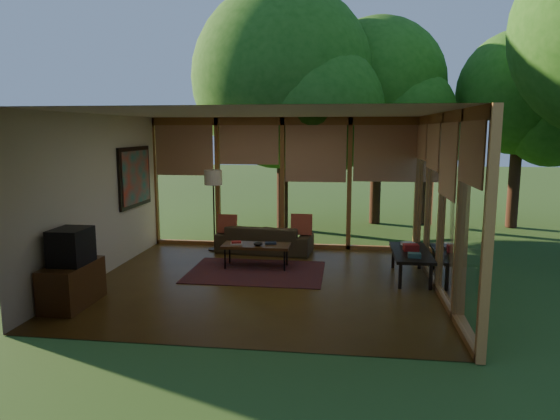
# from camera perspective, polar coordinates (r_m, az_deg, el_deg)

# --- Properties ---
(floor) EXTENTS (5.50, 5.50, 0.00)m
(floor) POSITION_cam_1_polar(r_m,az_deg,el_deg) (8.17, -1.98, -8.25)
(floor) COLOR #573D17
(floor) RESTS_ON ground
(ceiling) EXTENTS (5.50, 5.50, 0.00)m
(ceiling) POSITION_cam_1_polar(r_m,az_deg,el_deg) (7.81, -2.09, 11.03)
(ceiling) COLOR silver
(ceiling) RESTS_ON ground
(wall_left) EXTENTS (0.04, 5.00, 2.70)m
(wall_left) POSITION_cam_1_polar(r_m,az_deg,el_deg) (8.76, -20.07, 1.42)
(wall_left) COLOR beige
(wall_left) RESTS_ON ground
(wall_front) EXTENTS (5.50, 0.04, 2.70)m
(wall_front) POSITION_cam_1_polar(r_m,az_deg,el_deg) (5.46, -6.40, -2.42)
(wall_front) COLOR beige
(wall_front) RESTS_ON ground
(window_wall_back) EXTENTS (5.50, 0.12, 2.70)m
(window_wall_back) POSITION_cam_1_polar(r_m,az_deg,el_deg) (10.33, 0.27, 3.06)
(window_wall_back) COLOR #9D6530
(window_wall_back) RESTS_ON ground
(window_wall_right) EXTENTS (0.12, 5.00, 2.70)m
(window_wall_right) POSITION_cam_1_polar(r_m,az_deg,el_deg) (7.90, 18.03, 0.75)
(window_wall_right) COLOR #9D6530
(window_wall_right) RESTS_ON ground
(tree_nw) EXTENTS (4.37, 4.37, 5.87)m
(tree_nw) POSITION_cam_1_polar(r_m,az_deg,el_deg) (12.43, 0.31, 14.83)
(tree_nw) COLOR #3B2015
(tree_nw) RESTS_ON ground
(tree_ne) EXTENTS (3.40, 3.40, 5.28)m
(tree_ne) POSITION_cam_1_polar(r_m,az_deg,el_deg) (13.40, 11.17, 13.78)
(tree_ne) COLOR #3B2015
(tree_ne) RESTS_ON ground
(tree_far) EXTENTS (3.04, 3.04, 4.87)m
(tree_far) POSITION_cam_1_polar(r_m,az_deg,el_deg) (13.83, 25.80, 11.95)
(tree_far) COLOR #3B2015
(tree_far) RESTS_ON ground
(rug) EXTENTS (2.32, 1.64, 0.01)m
(rug) POSITION_cam_1_polar(r_m,az_deg,el_deg) (8.73, -2.74, -7.08)
(rug) COLOR maroon
(rug) RESTS_ON floor
(sofa) EXTENTS (1.96, 0.93, 0.55)m
(sofa) POSITION_cam_1_polar(r_m,az_deg,el_deg) (10.06, -1.77, -3.30)
(sofa) COLOR #3D321E
(sofa) RESTS_ON floor
(pillow_left) EXTENTS (0.38, 0.20, 0.39)m
(pillow_left) POSITION_cam_1_polar(r_m,az_deg,el_deg) (10.10, -6.03, -1.62)
(pillow_left) COLOR maroon
(pillow_left) RESTS_ON sofa
(pillow_right) EXTENTS (0.42, 0.22, 0.44)m
(pillow_right) POSITION_cam_1_polar(r_m,az_deg,el_deg) (9.86, 2.48, -1.72)
(pillow_right) COLOR maroon
(pillow_right) RESTS_ON sofa
(ct_book_lower) EXTENTS (0.23, 0.19, 0.03)m
(ct_book_lower) POSITION_cam_1_polar(r_m,az_deg,el_deg) (8.93, -5.01, -3.85)
(ct_book_lower) COLOR beige
(ct_book_lower) RESTS_ON coffee_table
(ct_book_upper) EXTENTS (0.20, 0.17, 0.03)m
(ct_book_upper) POSITION_cam_1_polar(r_m,az_deg,el_deg) (8.92, -5.01, -3.67)
(ct_book_upper) COLOR maroon
(ct_book_upper) RESTS_ON coffee_table
(ct_book_side) EXTENTS (0.22, 0.18, 0.03)m
(ct_book_side) POSITION_cam_1_polar(r_m,az_deg,el_deg) (8.95, -1.07, -3.80)
(ct_book_side) COLOR black
(ct_book_side) RESTS_ON coffee_table
(ct_bowl) EXTENTS (0.16, 0.16, 0.07)m
(ct_bowl) POSITION_cam_1_polar(r_m,az_deg,el_deg) (8.80, -2.53, -3.88)
(ct_bowl) COLOR black
(ct_bowl) RESTS_ON coffee_table
(media_cabinet) EXTENTS (0.50, 1.00, 0.60)m
(media_cabinet) POSITION_cam_1_polar(r_m,az_deg,el_deg) (7.64, -22.65, -7.86)
(media_cabinet) COLOR #4D2D15
(media_cabinet) RESTS_ON floor
(television) EXTENTS (0.45, 0.55, 0.50)m
(television) POSITION_cam_1_polar(r_m,az_deg,el_deg) (7.49, -22.77, -3.84)
(television) COLOR black
(television) RESTS_ON media_cabinet
(console_book_a) EXTENTS (0.20, 0.15, 0.07)m
(console_book_a) POSITION_cam_1_polar(r_m,az_deg,el_deg) (8.16, 15.12, -5.01)
(console_book_a) COLOR #355E58
(console_book_a) RESTS_ON side_console
(console_book_b) EXTENTS (0.26, 0.20, 0.11)m
(console_book_b) POSITION_cam_1_polar(r_m,az_deg,el_deg) (8.59, 14.74, -4.17)
(console_book_b) COLOR maroon
(console_book_b) RESTS_ON side_console
(console_book_c) EXTENTS (0.25, 0.22, 0.06)m
(console_book_c) POSITION_cam_1_polar(r_m,az_deg,el_deg) (8.98, 14.42, -3.75)
(console_book_c) COLOR beige
(console_book_c) RESTS_ON side_console
(floor_lamp) EXTENTS (0.36, 0.36, 1.65)m
(floor_lamp) POSITION_cam_1_polar(r_m,az_deg,el_deg) (10.14, -7.64, 3.19)
(floor_lamp) COLOR black
(floor_lamp) RESTS_ON floor
(coffee_table) EXTENTS (1.20, 0.50, 0.43)m
(coffee_table) POSITION_cam_1_polar(r_m,az_deg,el_deg) (8.92, -2.73, -4.17)
(coffee_table) COLOR #4D2D15
(coffee_table) RESTS_ON floor
(side_console) EXTENTS (0.60, 1.40, 0.46)m
(side_console) POSITION_cam_1_polar(r_m,az_deg,el_deg) (8.56, 14.75, -4.89)
(side_console) COLOR black
(side_console) RESTS_ON floor
(wall_painting) EXTENTS (0.06, 1.35, 1.15)m
(wall_painting) POSITION_cam_1_polar(r_m,az_deg,el_deg) (9.98, -16.24, 3.64)
(wall_painting) COLOR black
(wall_painting) RESTS_ON wall_left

